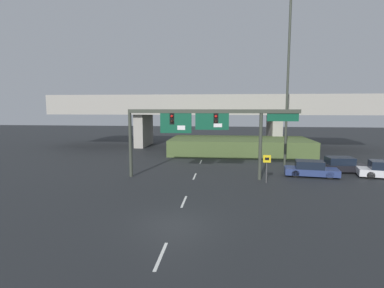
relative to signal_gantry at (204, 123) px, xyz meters
The scene contains 9 objects.
ground_plane 11.24m from the signal_gantry, 94.95° to the right, with size 160.00×160.00×0.00m, color black.
lane_markings 6.42m from the signal_gantry, 101.64° to the left, with size 0.14×38.10×0.01m.
signal_gantry is the anchor object (origin of this frame).
speed_limit_sign 6.07m from the signal_gantry, 11.31° to the right, with size 0.60×0.11×2.33m.
highway_light_pole_near 11.28m from the signal_gantry, 39.40° to the left, with size 0.70×0.36×17.75m.
overpass_bridge 20.86m from the signal_gantry, 92.42° to the left, with size 47.05×8.13×7.82m.
grass_embankment 15.31m from the signal_gantry, 75.60° to the left, with size 17.88×8.25×1.99m.
parked_sedan_near_right 10.29m from the signal_gantry, 11.27° to the left, with size 4.67×2.46×1.38m.
parked_sedan_mid_right 13.79m from the signal_gantry, 17.35° to the left, with size 4.53×2.08×1.41m.
Camera 1 is at (2.49, -14.79, 6.05)m, focal length 28.00 mm.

